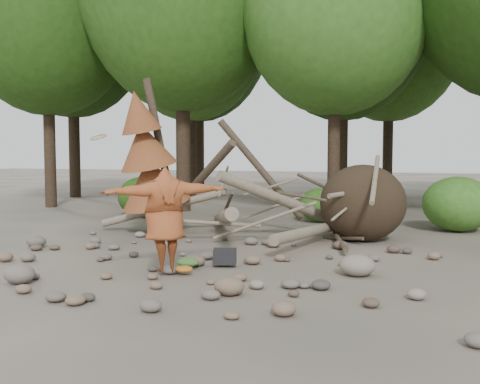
% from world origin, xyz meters
% --- Properties ---
extents(ground, '(120.00, 120.00, 0.00)m').
position_xyz_m(ground, '(0.00, 0.00, 0.00)').
color(ground, '#514C44').
rests_on(ground, ground).
extents(deadfall_pile, '(8.55, 5.24, 3.30)m').
position_xyz_m(deadfall_pile, '(2.02, 4.24, 0.95)').
color(deadfall_pile, '#332619').
rests_on(deadfall_pile, ground).
extents(dead_conifer, '(2.06, 2.16, 4.35)m').
position_xyz_m(dead_conifer, '(-3.12, 3.37, 2.11)').
color(dead_conifer, '#4C3F30').
rests_on(dead_conifer, ground).
extents(forest_backdrop, '(33.68, 19.18, 15.68)m').
position_xyz_m(forest_backdrop, '(-1.01, 13.89, 8.87)').
color(forest_backdrop, '#38281C').
rests_on(forest_backdrop, ground).
extents(bush_left, '(1.80, 1.80, 1.44)m').
position_xyz_m(bush_left, '(-5.50, 7.20, 0.72)').
color(bush_left, '#285115').
rests_on(bush_left, ground).
extents(bush_mid, '(1.40, 1.40, 1.12)m').
position_xyz_m(bush_mid, '(0.80, 7.80, 0.56)').
color(bush_mid, '#35671D').
rests_on(bush_mid, ground).
extents(bush_right, '(2.00, 2.00, 1.60)m').
position_xyz_m(bush_right, '(5.00, 7.00, 0.80)').
color(bush_right, '#417A26').
rests_on(bush_right, ground).
extents(frisbee_thrower, '(2.47, 2.07, 2.55)m').
position_xyz_m(frisbee_thrower, '(-0.36, -0.93, 1.04)').
color(frisbee_thrower, '#964621').
rests_on(frisbee_thrower, ground).
extents(backpack, '(0.52, 0.42, 0.30)m').
position_xyz_m(backpack, '(0.41, 0.13, 0.15)').
color(backpack, black).
rests_on(backpack, ground).
extents(cloth_green, '(0.46, 0.38, 0.17)m').
position_xyz_m(cloth_green, '(-0.19, -0.31, 0.09)').
color(cloth_green, '#3E702C').
rests_on(cloth_green, ground).
extents(cloth_orange, '(0.35, 0.29, 0.13)m').
position_xyz_m(cloth_orange, '(-0.04, -0.81, 0.06)').
color(cloth_orange, '#B86A1F').
rests_on(cloth_orange, ground).
extents(boulder_front_left, '(0.54, 0.49, 0.33)m').
position_xyz_m(boulder_front_left, '(-2.44, -2.35, 0.16)').
color(boulder_front_left, slate).
rests_on(boulder_front_left, ground).
extents(boulder_front_right, '(0.49, 0.44, 0.30)m').
position_xyz_m(boulder_front_right, '(1.26, -1.86, 0.15)').
color(boulder_front_right, '#76624A').
rests_on(boulder_front_right, ground).
extents(boulder_mid_right, '(0.66, 0.60, 0.40)m').
position_xyz_m(boulder_mid_right, '(3.00, 0.20, 0.20)').
color(boulder_mid_right, gray).
rests_on(boulder_mid_right, ground).
extents(boulder_mid_left, '(0.48, 0.43, 0.29)m').
position_xyz_m(boulder_mid_left, '(-4.66, 0.67, 0.14)').
color(boulder_mid_left, '#645C54').
rests_on(boulder_mid_left, ground).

